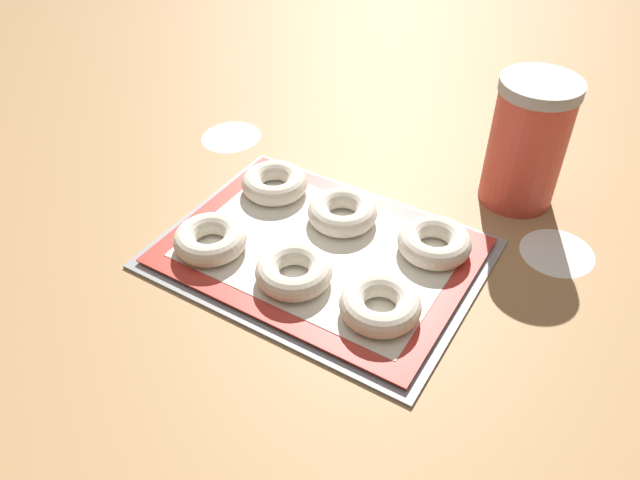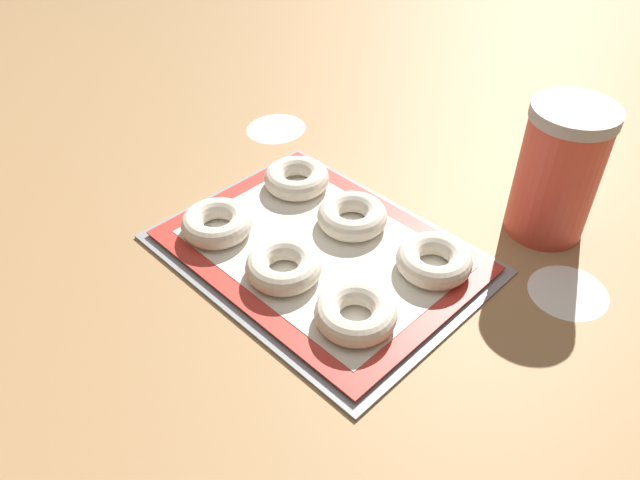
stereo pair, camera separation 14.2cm
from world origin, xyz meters
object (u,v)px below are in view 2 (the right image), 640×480
object	(u,v)px
baking_tray	(320,253)
bagel_back_center	(352,216)
bagel_front_left	(217,223)
bagel_front_right	(356,313)
flour_canister	(558,172)
bagel_back_left	(297,178)
bagel_front_center	(284,266)
bagel_back_right	(434,260)

from	to	relation	value
baking_tray	bagel_back_center	xyz separation A→B (m)	(-0.00, 0.07, 0.02)
bagel_front_left	bagel_front_right	bearing A→B (deg)	2.57
baking_tray	flour_canister	size ratio (longest dim) A/B	2.19
bagel_front_right	flour_canister	size ratio (longest dim) A/B	0.51
bagel_front_right	baking_tray	bearing A→B (deg)	152.59
bagel_back_left	bagel_back_center	xyz separation A→B (m)	(0.12, -0.01, 0.00)
bagel_front_left	bagel_front_center	bearing A→B (deg)	2.75
bagel_front_left	flour_canister	distance (m)	0.44
baking_tray	bagel_front_right	xyz separation A→B (m)	(0.12, -0.06, 0.02)
bagel_front_left	bagel_back_right	size ratio (longest dim) A/B	1.00
bagel_front_left	flour_canister	xyz separation A→B (m)	(0.30, 0.33, 0.07)
bagel_front_center	flour_canister	xyz separation A→B (m)	(0.17, 0.32, 0.07)
bagel_back_left	bagel_front_right	bearing A→B (deg)	-29.42
baking_tray	bagel_front_left	distance (m)	0.14
bagel_front_right	bagel_back_left	xyz separation A→B (m)	(-0.24, 0.13, 0.00)
bagel_front_left	bagel_back_right	xyz separation A→B (m)	(0.25, 0.14, 0.00)
bagel_front_left	bagel_front_right	xyz separation A→B (m)	(0.24, 0.01, 0.00)
bagel_front_center	bagel_back_left	distance (m)	0.19
bagel_back_left	flour_canister	size ratio (longest dim) A/B	0.51
bagel_front_right	bagel_back_center	world-z (taller)	same
bagel_back_right	bagel_back_center	bearing A→B (deg)	-177.12
bagel_front_center	flour_canister	size ratio (longest dim) A/B	0.51
bagel_back_left	bagel_back_right	xyz separation A→B (m)	(0.25, -0.00, 0.00)
baking_tray	bagel_back_right	world-z (taller)	bagel_back_right
baking_tray	flour_canister	bearing A→B (deg)	55.47
bagel_front_left	baking_tray	bearing A→B (deg)	30.66
bagel_front_right	flour_canister	bearing A→B (deg)	79.60
bagel_front_center	baking_tray	bearing A→B (deg)	92.71
bagel_back_center	bagel_back_right	world-z (taller)	same
bagel_front_left	bagel_front_right	distance (m)	0.24
bagel_back_right	flour_canister	distance (m)	0.20
bagel_back_left	flour_canister	world-z (taller)	flour_canister
bagel_front_center	bagel_back_left	world-z (taller)	same
flour_canister	bagel_back_right	bearing A→B (deg)	-105.00
baking_tray	bagel_front_center	xyz separation A→B (m)	(0.00, -0.07, 0.02)
flour_canister	bagel_front_center	bearing A→B (deg)	-118.25
bagel_front_left	bagel_back_left	size ratio (longest dim) A/B	1.00
bagel_back_left	bagel_back_center	size ratio (longest dim) A/B	1.00
bagel_back_left	bagel_back_right	size ratio (longest dim) A/B	1.00
baking_tray	bagel_front_center	world-z (taller)	bagel_front_center
baking_tray	bagel_back_center	bearing A→B (deg)	93.92
bagel_front_right	bagel_back_right	xyz separation A→B (m)	(0.01, 0.13, 0.00)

